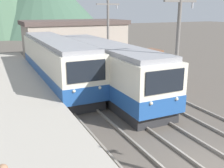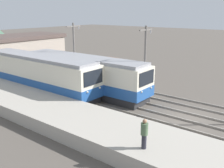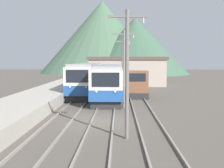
# 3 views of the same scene
# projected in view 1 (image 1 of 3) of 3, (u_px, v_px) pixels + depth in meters

# --- Properties ---
(commuter_train_left) EXTENTS (2.84, 14.58, 3.72)m
(commuter_train_left) POSITION_uv_depth(u_px,v_px,m) (56.00, 64.00, 20.96)
(commuter_train_left) COLOR #28282B
(commuter_train_left) RESTS_ON ground
(commuter_train_center) EXTENTS (2.84, 14.62, 3.60)m
(commuter_train_center) POSITION_uv_depth(u_px,v_px,m) (105.00, 69.00, 19.21)
(commuter_train_center) COLOR #28282B
(commuter_train_center) RESTS_ON ground
(shunting_locomotive) EXTENTS (2.40, 4.91, 3.00)m
(shunting_locomotive) POSITION_uv_depth(u_px,v_px,m) (135.00, 70.00, 21.18)
(shunting_locomotive) COLOR #28282B
(shunting_locomotive) RESTS_ON ground
(catenary_mast_mid) EXTENTS (2.00, 0.20, 6.66)m
(catenary_mast_mid) POSITION_uv_depth(u_px,v_px,m) (177.00, 53.00, 13.95)
(catenary_mast_mid) COLOR slate
(catenary_mast_mid) RESTS_ON ground
(catenary_mast_far) EXTENTS (2.00, 0.20, 6.66)m
(catenary_mast_far) POSITION_uv_depth(u_px,v_px,m) (108.00, 38.00, 21.63)
(catenary_mast_far) COLOR slate
(catenary_mast_far) RESTS_ON ground
(station_building) EXTENTS (12.60, 6.30, 4.65)m
(station_building) POSITION_uv_depth(u_px,v_px,m) (75.00, 39.00, 32.89)
(station_building) COLOR #AD9E8E
(station_building) RESTS_ON ground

